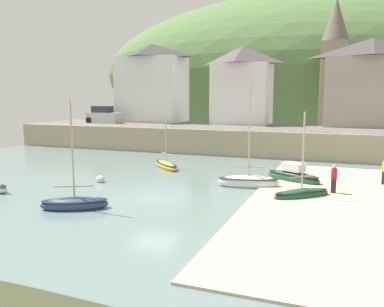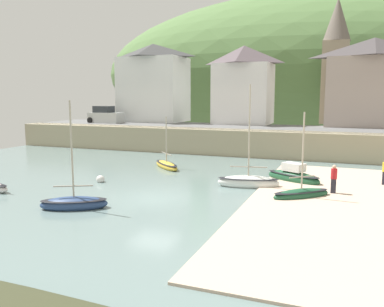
{
  "view_description": "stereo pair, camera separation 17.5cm",
  "coord_description": "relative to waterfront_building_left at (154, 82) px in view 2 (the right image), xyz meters",
  "views": [
    {
      "loc": [
        9.57,
        -19.25,
        5.6
      ],
      "look_at": [
        0.36,
        4.96,
        1.82
      ],
      "focal_mm": 37.44,
      "sensor_mm": 36.0,
      "label": 1
    },
    {
      "loc": [
        9.73,
        -19.19,
        5.6
      ],
      "look_at": [
        0.36,
        4.96,
        1.82
      ],
      "focal_mm": 37.44,
      "sensor_mm": 36.0,
      "label": 2
    }
  ],
  "objects": [
    {
      "name": "parked_car_near_slipway",
      "position": [
        -4.06,
        -4.5,
        -3.92
      ],
      "size": [
        4.21,
        1.98,
        1.95
      ],
      "rotation": [
        0.0,
        0.0,
        -0.07
      ],
      "color": "#B3B7B5",
      "rests_on": "ground"
    },
    {
      "name": "hillside_backdrop",
      "position": [
        17.19,
        30.0,
        2.32
      ],
      "size": [
        80.0,
        44.0,
        26.99
      ],
      "color": "#557742",
      "rests_on": "ground"
    },
    {
      "name": "sailboat_blue_trim",
      "position": [
        20.12,
        -22.36,
        -6.87
      ],
      "size": [
        3.21,
        3.01,
        4.88
      ],
      "rotation": [
        0.0,
        0.0,
        0.73
      ],
      "color": "#1D4F33",
      "rests_on": "ground"
    },
    {
      "name": "church_with_spire",
      "position": [
        20.69,
        4.0,
        2.4
      ],
      "size": [
        3.0,
        3.0,
        13.81
      ],
      "color": "tan",
      "rests_on": "ground"
    },
    {
      "name": "waterfront_building_right",
      "position": [
        24.4,
        0.0,
        -0.23
      ],
      "size": [
        9.01,
        4.7,
        8.82
      ],
      "color": "#A5958B",
      "rests_on": "ground"
    },
    {
      "name": "waterfront_building_left",
      "position": [
        0.0,
        0.0,
        0.0
      ],
      "size": [
        7.87,
        5.73,
        9.31
      ],
      "color": "white",
      "rests_on": "ground"
    },
    {
      "name": "person_near_water",
      "position": [
        21.72,
        -20.85,
        -6.14
      ],
      "size": [
        0.34,
        0.34,
        1.62
      ],
      "color": "#282833",
      "rests_on": "ground"
    },
    {
      "name": "fishing_boat_green",
      "position": [
        16.77,
        -20.68,
        -6.8
      ],
      "size": [
        3.91,
        1.8,
        6.45
      ],
      "rotation": [
        0.0,
        0.0,
        0.2
      ],
      "color": "white",
      "rests_on": "ground"
    },
    {
      "name": "mooring_buoy",
      "position": [
        7.49,
        -22.8,
        -6.96
      ],
      "size": [
        0.55,
        0.55,
        0.55
      ],
      "color": "silver",
      "rests_on": "ground"
    },
    {
      "name": "dinghy_open_wooden",
      "position": [
        9.35,
        -16.6,
        -6.9
      ],
      "size": [
        3.37,
        3.3,
        4.12
      ],
      "rotation": [
        0.0,
        0.0,
        -0.77
      ],
      "color": "gold",
      "rests_on": "ground"
    },
    {
      "name": "ground",
      "position": [
        13.93,
        -34.76,
        -6.96
      ],
      "size": [
        48.0,
        41.0,
        0.61
      ],
      "color": "slate"
    },
    {
      "name": "waterfront_building_centre",
      "position": [
        11.22,
        0.0,
        -0.32
      ],
      "size": [
        6.43,
        5.27,
        8.63
      ],
      "color": "white",
      "rests_on": "ground"
    },
    {
      "name": "sailboat_nearest_shore",
      "position": [
        9.76,
        -28.46,
        -6.85
      ],
      "size": [
        3.5,
        2.62,
        5.53
      ],
      "rotation": [
        0.0,
        0.0,
        0.48
      ],
      "color": "navy",
      "rests_on": "ground"
    },
    {
      "name": "quay_seawall",
      "position": [
        12.53,
        -7.7,
        -5.77
      ],
      "size": [
        48.0,
        9.4,
        2.4
      ],
      "color": "tan",
      "rests_on": "ground"
    },
    {
      "name": "motorboat_with_cabin",
      "position": [
        19.17,
        -18.17,
        -6.76
      ],
      "size": [
        3.99,
        2.88,
        1.45
      ],
      "rotation": [
        0.0,
        0.0,
        -0.49
      ],
      "color": "#1F5233",
      "rests_on": "ground"
    }
  ]
}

